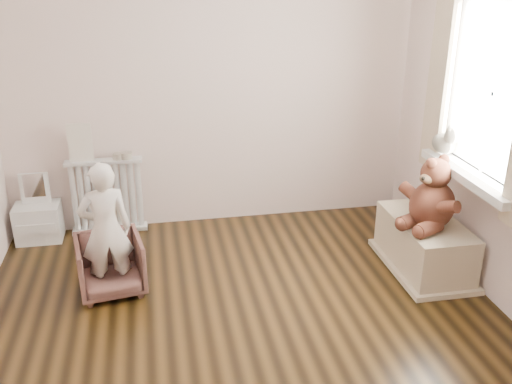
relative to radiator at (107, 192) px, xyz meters
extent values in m
cube|color=black|center=(0.95, -1.68, -0.39)|extent=(3.60, 3.60, 0.01)
cube|color=white|center=(0.95, 0.12, 0.91)|extent=(3.60, 0.02, 2.60)
cube|color=white|center=(0.95, -3.48, 0.91)|extent=(3.60, 0.02, 2.60)
cube|color=white|center=(2.71, -1.38, 1.06)|extent=(0.03, 0.90, 1.10)
cube|color=silver|center=(2.62, -1.38, 0.48)|extent=(0.22, 1.10, 0.06)
cube|color=beige|center=(2.60, -0.81, 1.00)|extent=(0.06, 0.26, 1.30)
cube|color=silver|center=(0.00, 0.00, 0.00)|extent=(0.65, 0.12, 0.69)
cube|color=beige|center=(-0.17, 0.00, 0.46)|extent=(0.20, 0.02, 0.33)
cylinder|color=#A59E8C|center=(0.12, 0.00, 0.33)|extent=(0.09, 0.09, 0.05)
cylinder|color=#A59E8C|center=(0.20, 0.00, 0.33)|extent=(0.10, 0.10, 0.06)
cube|color=silver|center=(-0.60, -0.03, -0.11)|extent=(0.38, 0.27, 0.60)
imported|color=brown|center=(0.06, -1.01, -0.17)|extent=(0.53, 0.54, 0.43)
imported|color=white|center=(0.06, -1.06, 0.13)|extent=(0.40, 0.30, 1.01)
cube|color=beige|center=(2.47, -1.12, -0.19)|extent=(0.46, 0.88, 0.41)
camera|label=1|loc=(0.43, -4.80, 1.89)|focal=40.00mm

